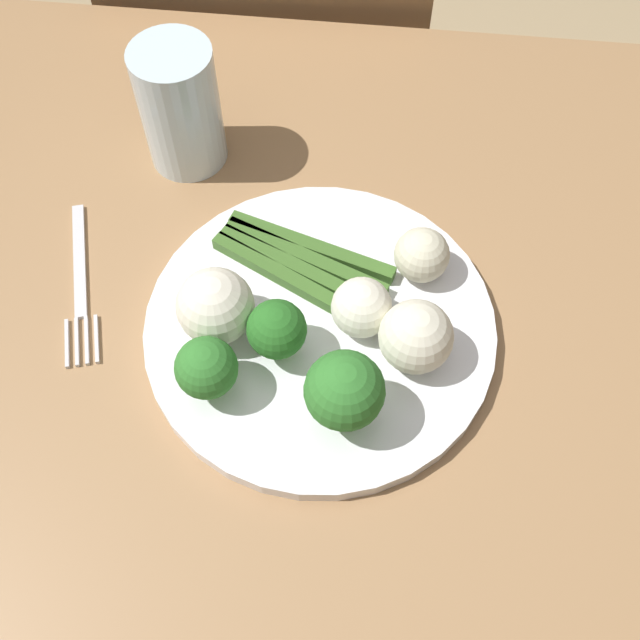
{
  "coord_description": "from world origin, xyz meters",
  "views": [
    {
      "loc": [
        -0.07,
        0.26,
        1.3
      ],
      "look_at": [
        -0.04,
        -0.04,
        0.77
      ],
      "focal_mm": 42.78,
      "sensor_mm": 36.0,
      "label": 1
    }
  ],
  "objects_px": {
    "plate": "(320,328)",
    "water_glass": "(180,107)",
    "cauliflower_mid": "(215,306)",
    "chair": "(280,101)",
    "broccoli_back_right": "(344,391)",
    "cauliflower_back": "(416,337)",
    "cauliflower_front": "(422,255)",
    "dining_table": "(277,428)",
    "asparagus_bundle": "(301,264)",
    "fork": "(80,284)",
    "broccoli_outer_edge": "(277,330)",
    "broccoli_front_left": "(207,369)",
    "cauliflower_left": "(362,307)"
  },
  "relations": [
    {
      "from": "plate",
      "to": "water_glass",
      "type": "relative_size",
      "value": 2.37
    },
    {
      "from": "cauliflower_mid",
      "to": "chair",
      "type": "bearing_deg",
      "value": -86.25
    },
    {
      "from": "broccoli_back_right",
      "to": "cauliflower_back",
      "type": "relative_size",
      "value": 1.25
    },
    {
      "from": "chair",
      "to": "cauliflower_mid",
      "type": "distance_m",
      "value": 0.61
    },
    {
      "from": "cauliflower_front",
      "to": "cauliflower_mid",
      "type": "bearing_deg",
      "value": 24.31
    },
    {
      "from": "dining_table",
      "to": "chair",
      "type": "relative_size",
      "value": 1.49
    },
    {
      "from": "asparagus_bundle",
      "to": "chair",
      "type": "bearing_deg",
      "value": 124.53
    },
    {
      "from": "plate",
      "to": "cauliflower_mid",
      "type": "distance_m",
      "value": 0.09
    },
    {
      "from": "chair",
      "to": "plate",
      "type": "relative_size",
      "value": 3.04
    },
    {
      "from": "chair",
      "to": "fork",
      "type": "distance_m",
      "value": 0.57
    },
    {
      "from": "cauliflower_mid",
      "to": "water_glass",
      "type": "distance_m",
      "value": 0.2
    },
    {
      "from": "asparagus_bundle",
      "to": "broccoli_back_right",
      "type": "xyz_separation_m",
      "value": [
        -0.05,
        0.13,
        0.04
      ]
    },
    {
      "from": "broccoli_outer_edge",
      "to": "water_glass",
      "type": "distance_m",
      "value": 0.24
    },
    {
      "from": "asparagus_bundle",
      "to": "cauliflower_mid",
      "type": "relative_size",
      "value": 2.57
    },
    {
      "from": "plate",
      "to": "water_glass",
      "type": "distance_m",
      "value": 0.24
    },
    {
      "from": "chair",
      "to": "broccoli_front_left",
      "type": "relative_size",
      "value": 14.98
    },
    {
      "from": "chair",
      "to": "broccoli_back_right",
      "type": "xyz_separation_m",
      "value": [
        -0.14,
        0.6,
        0.31
      ]
    },
    {
      "from": "broccoli_front_left",
      "to": "cauliflower_back",
      "type": "distance_m",
      "value": 0.16
    },
    {
      "from": "broccoli_front_left",
      "to": "cauliflower_left",
      "type": "distance_m",
      "value": 0.13
    },
    {
      "from": "cauliflower_left",
      "to": "chair",
      "type": "bearing_deg",
      "value": -74.08
    },
    {
      "from": "cauliflower_front",
      "to": "plate",
      "type": "bearing_deg",
      "value": 37.68
    },
    {
      "from": "dining_table",
      "to": "water_glass",
      "type": "height_order",
      "value": "water_glass"
    },
    {
      "from": "chair",
      "to": "broccoli_back_right",
      "type": "relative_size",
      "value": 12.04
    },
    {
      "from": "water_glass",
      "to": "plate",
      "type": "bearing_deg",
      "value": 128.59
    },
    {
      "from": "dining_table",
      "to": "water_glass",
      "type": "xyz_separation_m",
      "value": [
        0.11,
        -0.23,
        0.17
      ]
    },
    {
      "from": "broccoli_outer_edge",
      "to": "broccoli_back_right",
      "type": "bearing_deg",
      "value": 138.47
    },
    {
      "from": "plate",
      "to": "broccoli_back_right",
      "type": "xyz_separation_m",
      "value": [
        -0.03,
        0.08,
        0.05
      ]
    },
    {
      "from": "cauliflower_left",
      "to": "water_glass",
      "type": "distance_m",
      "value": 0.25
    },
    {
      "from": "dining_table",
      "to": "asparagus_bundle",
      "type": "bearing_deg",
      "value": -97.91
    },
    {
      "from": "cauliflower_mid",
      "to": "fork",
      "type": "height_order",
      "value": "cauliflower_mid"
    },
    {
      "from": "cauliflower_mid",
      "to": "cauliflower_back",
      "type": "bearing_deg",
      "value": 176.58
    },
    {
      "from": "chair",
      "to": "plate",
      "type": "bearing_deg",
      "value": 100.14
    },
    {
      "from": "asparagus_bundle",
      "to": "water_glass",
      "type": "bearing_deg",
      "value": 156.9
    },
    {
      "from": "cauliflower_back",
      "to": "cauliflower_mid",
      "type": "bearing_deg",
      "value": -3.42
    },
    {
      "from": "broccoli_outer_edge",
      "to": "chair",
      "type": "bearing_deg",
      "value": -81.18
    },
    {
      "from": "fork",
      "to": "water_glass",
      "type": "relative_size",
      "value": 1.35
    },
    {
      "from": "asparagus_bundle",
      "to": "broccoli_back_right",
      "type": "bearing_deg",
      "value": -46.7
    },
    {
      "from": "fork",
      "to": "broccoli_outer_edge",
      "type": "bearing_deg",
      "value": 57.24
    },
    {
      "from": "broccoli_outer_edge",
      "to": "cauliflower_back",
      "type": "bearing_deg",
      "value": -175.93
    },
    {
      "from": "asparagus_bundle",
      "to": "cauliflower_front",
      "type": "relative_size",
      "value": 3.44
    },
    {
      "from": "broccoli_outer_edge",
      "to": "cauliflower_front",
      "type": "bearing_deg",
      "value": -140.63
    },
    {
      "from": "cauliflower_back",
      "to": "cauliflower_front",
      "type": "xyz_separation_m",
      "value": [
        -0.0,
        -0.08,
        -0.01
      ]
    },
    {
      "from": "water_glass",
      "to": "dining_table",
      "type": "bearing_deg",
      "value": 115.98
    },
    {
      "from": "cauliflower_mid",
      "to": "water_glass",
      "type": "relative_size",
      "value": 0.51
    },
    {
      "from": "plate",
      "to": "asparagus_bundle",
      "type": "height_order",
      "value": "asparagus_bundle"
    },
    {
      "from": "chair",
      "to": "cauliflower_front",
      "type": "bearing_deg",
      "value": 110.33
    },
    {
      "from": "broccoli_outer_edge",
      "to": "broccoli_front_left",
      "type": "bearing_deg",
      "value": 39.19
    },
    {
      "from": "cauliflower_back",
      "to": "water_glass",
      "type": "xyz_separation_m",
      "value": [
        0.22,
        -0.2,
        0.02
      ]
    },
    {
      "from": "cauliflower_left",
      "to": "dining_table",
      "type": "bearing_deg",
      "value": 35.16
    },
    {
      "from": "chair",
      "to": "plate",
      "type": "xyz_separation_m",
      "value": [
        -0.12,
        0.52,
        0.26
      ]
    }
  ]
}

